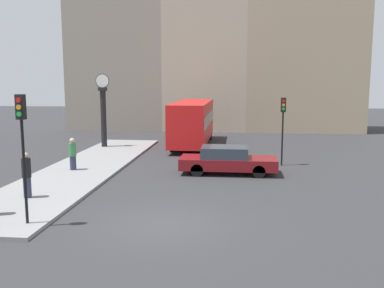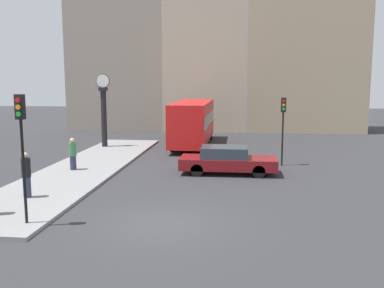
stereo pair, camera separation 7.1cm
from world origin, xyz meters
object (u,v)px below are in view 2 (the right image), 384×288
object	(u,v)px
sedan_car	(227,160)
pedestrian_black_jacket	(26,175)
bus_distant	(193,121)
traffic_light_near	(21,132)
pedestrian_green_hoodie	(73,154)
street_clock	(104,112)
traffic_light_far	(283,117)

from	to	relation	value
sedan_car	pedestrian_black_jacket	bearing A→B (deg)	-142.92
bus_distant	traffic_light_near	xyz separation A→B (m)	(-3.36, -17.62, 1.25)
traffic_light_near	pedestrian_green_hoodie	world-z (taller)	traffic_light_near
street_clock	pedestrian_green_hoodie	bearing A→B (deg)	-83.93
pedestrian_green_hoodie	sedan_car	bearing A→B (deg)	3.66
pedestrian_green_hoodie	traffic_light_near	bearing A→B (deg)	-78.27
sedan_car	pedestrian_green_hoodie	size ratio (longest dim) A/B	2.95
bus_distant	pedestrian_black_jacket	xyz separation A→B (m)	(-4.79, -14.77, -0.75)
bus_distant	sedan_car	bearing A→B (deg)	-73.63
bus_distant	traffic_light_far	xyz separation A→B (m)	(5.57, -6.75, 0.88)
pedestrian_black_jacket	traffic_light_near	bearing A→B (deg)	-63.27
sedan_car	traffic_light_near	world-z (taller)	traffic_light_near
pedestrian_green_hoodie	traffic_light_far	bearing A→B (deg)	15.14
street_clock	pedestrian_green_hoodie	xyz separation A→B (m)	(0.81, -7.60, -1.53)
traffic_light_near	street_clock	xyz separation A→B (m)	(-2.47, 15.60, -0.54)
pedestrian_green_hoodie	street_clock	bearing A→B (deg)	96.07
bus_distant	traffic_light_far	distance (m)	8.80
traffic_light_far	bus_distant	bearing A→B (deg)	129.52
traffic_light_far	pedestrian_black_jacket	bearing A→B (deg)	-142.26
street_clock	pedestrian_black_jacket	xyz separation A→B (m)	(1.04, -12.75, -1.45)
traffic_light_near	pedestrian_green_hoodie	bearing A→B (deg)	101.73
traffic_light_far	pedestrian_green_hoodie	xyz separation A→B (m)	(-10.59, -2.87, -1.70)
traffic_light_far	street_clock	size ratio (longest dim) A/B	0.75
traffic_light_far	pedestrian_black_jacket	xyz separation A→B (m)	(-10.36, -8.02, -1.63)
traffic_light_near	pedestrian_black_jacket	size ratio (longest dim) A/B	2.31
sedan_car	pedestrian_black_jacket	xyz separation A→B (m)	(-7.47, -5.65, 0.32)
sedan_car	traffic_light_near	bearing A→B (deg)	-125.41
traffic_light_far	pedestrian_green_hoodie	size ratio (longest dim) A/B	2.28
bus_distant	pedestrian_green_hoodie	xyz separation A→B (m)	(-5.02, -9.62, -0.82)
sedan_car	bus_distant	size ratio (longest dim) A/B	0.51
bus_distant	pedestrian_black_jacket	world-z (taller)	bus_distant
street_clock	pedestrian_black_jacket	size ratio (longest dim) A/B	2.79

